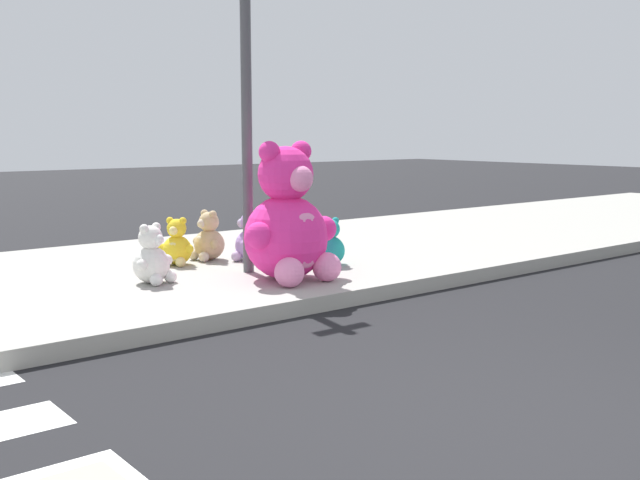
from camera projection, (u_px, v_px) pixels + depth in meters
ground_plane at (554, 444)px, 3.90m from camera, size 60.00×60.00×0.00m
sidewalk at (127, 279)px, 7.92m from camera, size 28.00×4.40×0.15m
sign_pole at (247, 108)px, 7.66m from camera, size 0.56×0.11×3.20m
plush_pink_large at (288, 225)px, 7.42m from camera, size 1.06×0.92×1.37m
plush_tan at (208, 240)px, 8.62m from camera, size 0.40×0.44×0.57m
plush_lavender at (249, 240)px, 8.60m from camera, size 0.42×0.41×0.58m
plush_teal at (329, 246)px, 8.30m from camera, size 0.41×0.36×0.53m
plush_lime at (289, 241)px, 8.51m from camera, size 0.44×0.40×0.57m
plush_white at (153, 259)px, 7.29m from camera, size 0.43×0.42×0.59m
plush_yellow at (176, 246)px, 8.29m from camera, size 0.38×0.38×0.53m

